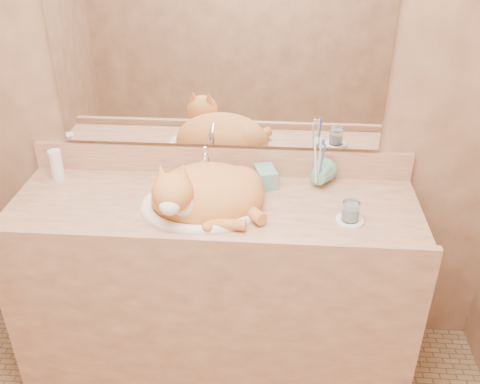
# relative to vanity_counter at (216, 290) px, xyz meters

# --- Properties ---
(wall_back) EXTENTS (2.40, 0.02, 2.50)m
(wall_back) POSITION_rel_vanity_counter_xyz_m (0.00, 0.28, 0.82)
(wall_back) COLOR brown
(wall_back) RESTS_ON ground
(vanity_counter) EXTENTS (1.60, 0.55, 0.85)m
(vanity_counter) POSITION_rel_vanity_counter_xyz_m (0.00, 0.00, 0.00)
(vanity_counter) COLOR #8E5B3F
(vanity_counter) RESTS_ON floor
(mirror) EXTENTS (1.30, 0.02, 0.80)m
(mirror) POSITION_rel_vanity_counter_xyz_m (0.00, 0.26, 0.97)
(mirror) COLOR white
(mirror) RESTS_ON wall_back
(sink_basin) EXTENTS (0.45, 0.38, 0.14)m
(sink_basin) POSITION_rel_vanity_counter_xyz_m (-0.05, -0.02, 0.50)
(sink_basin) COLOR white
(sink_basin) RESTS_ON vanity_counter
(faucet) EXTENTS (0.06, 0.12, 0.16)m
(faucet) POSITION_rel_vanity_counter_xyz_m (-0.05, 0.15, 0.50)
(faucet) COLOR white
(faucet) RESTS_ON vanity_counter
(cat) EXTENTS (0.48, 0.41, 0.24)m
(cat) POSITION_rel_vanity_counter_xyz_m (-0.03, -0.03, 0.50)
(cat) COLOR #C46C2D
(cat) RESTS_ON sink_basin
(soap_dispenser) EXTENTS (0.10, 0.10, 0.17)m
(soap_dispenser) POSITION_rel_vanity_counter_xyz_m (0.21, 0.12, 0.51)
(soap_dispenser) COLOR #67A490
(soap_dispenser) RESTS_ON vanity_counter
(toothbrush_cup) EXTENTS (0.14, 0.14, 0.10)m
(toothbrush_cup) POSITION_rel_vanity_counter_xyz_m (0.40, 0.15, 0.47)
(toothbrush_cup) COLOR #67A490
(toothbrush_cup) RESTS_ON vanity_counter
(toothbrushes) EXTENTS (0.04, 0.04, 0.23)m
(toothbrushes) POSITION_rel_vanity_counter_xyz_m (0.40, 0.15, 0.56)
(toothbrushes) COLOR white
(toothbrushes) RESTS_ON toothbrush_cup
(saucer) EXTENTS (0.10, 0.10, 0.01)m
(saucer) POSITION_rel_vanity_counter_xyz_m (0.51, -0.08, 0.43)
(saucer) COLOR white
(saucer) RESTS_ON vanity_counter
(water_glass) EXTENTS (0.06, 0.06, 0.08)m
(water_glass) POSITION_rel_vanity_counter_xyz_m (0.51, -0.08, 0.47)
(water_glass) COLOR silver
(water_glass) RESTS_ON saucer
(lotion_bottle) EXTENTS (0.05, 0.05, 0.13)m
(lotion_bottle) POSITION_rel_vanity_counter_xyz_m (-0.68, 0.17, 0.49)
(lotion_bottle) COLOR white
(lotion_bottle) RESTS_ON vanity_counter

